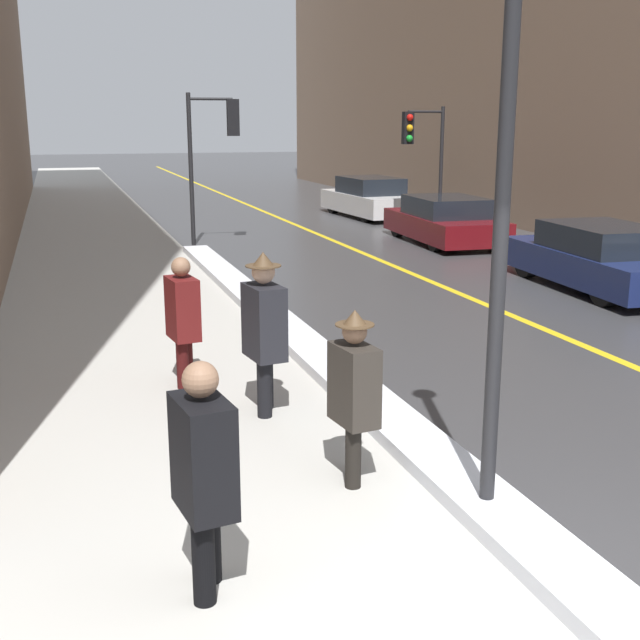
# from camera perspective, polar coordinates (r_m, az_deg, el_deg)

# --- Properties ---
(ground_plane) EXTENTS (160.00, 160.00, 0.00)m
(ground_plane) POSITION_cam_1_polar(r_m,az_deg,el_deg) (5.70, 17.55, -19.48)
(ground_plane) COLOR #38383A
(sidewalk_slab) EXTENTS (4.00, 80.00, 0.01)m
(sidewalk_slab) POSITION_cam_1_polar(r_m,az_deg,el_deg) (19.07, -15.04, 4.15)
(sidewalk_slab) COLOR #B2AFA8
(sidewalk_slab) RESTS_ON ground
(road_centre_stripe) EXTENTS (0.16, 80.00, 0.00)m
(road_centre_stripe) POSITION_cam_1_polar(r_m,az_deg,el_deg) (20.27, 2.18, 5.16)
(road_centre_stripe) COLOR gold
(road_centre_stripe) RESTS_ON ground
(snow_bank_curb) EXTENTS (0.58, 17.18, 0.15)m
(snow_bank_curb) POSITION_cam_1_polar(r_m,az_deg,el_deg) (11.64, -1.92, -1.07)
(snow_bank_curb) COLOR silver
(snow_bank_curb) RESTS_ON ground
(lamp_post) EXTENTS (0.28, 0.28, 4.92)m
(lamp_post) POSITION_cam_1_polar(r_m,az_deg,el_deg) (6.06, 13.08, 12.28)
(lamp_post) COLOR black
(lamp_post) RESTS_ON ground
(traffic_light_near) EXTENTS (1.31, 0.33, 3.79)m
(traffic_light_near) POSITION_cam_1_polar(r_m,az_deg,el_deg) (20.85, -7.36, 12.85)
(traffic_light_near) COLOR black
(traffic_light_near) RESTS_ON ground
(traffic_light_far) EXTENTS (1.31, 0.32, 3.52)m
(traffic_light_far) POSITION_cam_1_polar(r_m,az_deg,el_deg) (23.69, 7.17, 12.48)
(traffic_light_far) COLOR black
(traffic_light_far) RESTS_ON ground
(pedestrian_trailing) EXTENTS (0.38, 0.56, 1.62)m
(pedestrian_trailing) POSITION_cam_1_polar(r_m,az_deg,el_deg) (5.32, -8.27, -10.40)
(pedestrian_trailing) COLOR black
(pedestrian_trailing) RESTS_ON ground
(pedestrian_in_fedora) EXTENTS (0.34, 0.51, 1.56)m
(pedestrian_in_fedora) POSITION_cam_1_polar(r_m,az_deg,el_deg) (6.88, 2.44, -4.99)
(pedestrian_in_fedora) COLOR black
(pedestrian_in_fedora) RESTS_ON ground
(pedestrian_with_shoulder_bag) EXTENTS (0.39, 0.77, 1.77)m
(pedestrian_with_shoulder_bag) POSITION_cam_1_polar(r_m,az_deg,el_deg) (8.52, -4.01, -0.50)
(pedestrian_with_shoulder_bag) COLOR black
(pedestrian_with_shoulder_bag) RESTS_ON ground
(pedestrian_nearside) EXTENTS (0.36, 0.54, 1.56)m
(pedestrian_nearside) POSITION_cam_1_polar(r_m,az_deg,el_deg) (9.57, -9.73, 0.33)
(pedestrian_nearside) COLOR #340C0C
(pedestrian_nearside) RESTS_ON ground
(parked_car_navy) EXTENTS (2.03, 4.54, 1.23)m
(parked_car_navy) POSITION_cam_1_polar(r_m,az_deg,el_deg) (16.01, 19.26, 4.16)
(parked_car_navy) COLOR navy
(parked_car_navy) RESTS_ON ground
(parked_car_maroon) EXTENTS (2.07, 4.46, 1.20)m
(parked_car_maroon) POSITION_cam_1_polar(r_m,az_deg,el_deg) (21.32, 8.86, 6.97)
(parked_car_maroon) COLOR #600F14
(parked_car_maroon) RESTS_ON ground
(parked_car_white) EXTENTS (1.95, 4.56, 1.31)m
(parked_car_white) POSITION_cam_1_polar(r_m,az_deg,el_deg) (27.04, 3.51, 8.64)
(parked_car_white) COLOR silver
(parked_car_white) RESTS_ON ground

